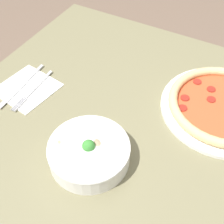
% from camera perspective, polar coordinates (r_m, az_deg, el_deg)
% --- Properties ---
extents(dining_table, '(1.07, 0.91, 0.72)m').
position_cam_1_polar(dining_table, '(0.96, 5.26, -5.71)').
color(dining_table, '#706B4C').
rests_on(dining_table, ground_plane).
extents(pizza, '(0.35, 0.35, 0.04)m').
position_cam_1_polar(pizza, '(0.95, 19.69, 1.09)').
color(pizza, white).
rests_on(pizza, dining_table).
extents(bowl, '(0.20, 0.20, 0.07)m').
position_cam_1_polar(bowl, '(0.77, -4.25, -7.27)').
color(bowl, white).
rests_on(bowl, dining_table).
extents(napkin, '(0.18, 0.18, 0.00)m').
position_cam_1_polar(napkin, '(1.00, -15.23, 4.23)').
color(napkin, white).
rests_on(napkin, dining_table).
extents(fork, '(0.02, 0.20, 0.00)m').
position_cam_1_polar(fork, '(0.99, -14.14, 4.03)').
color(fork, silver).
rests_on(fork, napkin).
extents(knife, '(0.02, 0.22, 0.01)m').
position_cam_1_polar(knife, '(1.02, -15.82, 5.06)').
color(knife, silver).
rests_on(knife, napkin).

